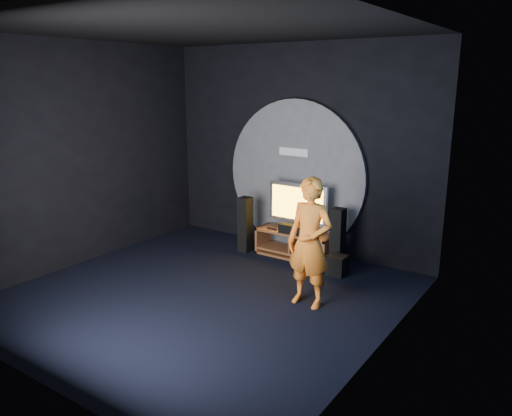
{
  "coord_description": "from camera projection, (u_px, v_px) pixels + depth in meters",
  "views": [
    {
      "loc": [
        4.21,
        -4.87,
        2.89
      ],
      "look_at": [
        0.15,
        1.05,
        1.05
      ],
      "focal_mm": 35.0,
      "sensor_mm": 36.0,
      "label": 1
    }
  ],
  "objects": [
    {
      "name": "ceiling",
      "position": [
        197.0,
        28.0,
        6.04
      ],
      "size": [
        5.0,
        5.0,
        0.01
      ],
      "primitive_type": "cube",
      "color": "black",
      "rests_on": "back_wall"
    },
    {
      "name": "right_wall",
      "position": [
        387.0,
        195.0,
        5.11
      ],
      "size": [
        0.04,
        5.0,
        3.5
      ],
      "primitive_type": "cube",
      "color": "black",
      "rests_on": "ground"
    },
    {
      "name": "subwoofer",
      "position": [
        337.0,
        265.0,
        7.61
      ],
      "size": [
        0.28,
        0.28,
        0.3
      ],
      "primitive_type": "cube",
      "color": "black",
      "rests_on": "ground"
    },
    {
      "name": "remote",
      "position": [
        272.0,
        229.0,
        8.41
      ],
      "size": [
        0.18,
        0.05,
        0.02
      ],
      "primitive_type": "cube",
      "color": "black",
      "rests_on": "media_console"
    },
    {
      "name": "front_wall",
      "position": [
        19.0,
        211.0,
        4.48
      ],
      "size": [
        5.0,
        0.04,
        3.5
      ],
      "primitive_type": "cube",
      "color": "black",
      "rests_on": "ground"
    },
    {
      "name": "tower_speaker_right",
      "position": [
        338.0,
        238.0,
        7.85
      ],
      "size": [
        0.19,
        0.21,
        0.96
      ],
      "primitive_type": "cube",
      "color": "black",
      "rests_on": "ground"
    },
    {
      "name": "media_console",
      "position": [
        295.0,
        246.0,
        8.36
      ],
      "size": [
        1.32,
        0.45,
        0.45
      ],
      "color": "brown",
      "rests_on": "ground"
    },
    {
      "name": "wall_disc_panel",
      "position": [
        295.0,
        176.0,
        8.54
      ],
      "size": [
        2.6,
        0.11,
        2.6
      ],
      "color": "#515156",
      "rests_on": "ground"
    },
    {
      "name": "player",
      "position": [
        310.0,
        243.0,
        6.43
      ],
      "size": [
        0.63,
        0.43,
        1.71
      ],
      "primitive_type": "imported",
      "rotation": [
        0.0,
        0.0,
        -0.03
      ],
      "color": "orange",
      "rests_on": "ground"
    },
    {
      "name": "tower_speaker_left",
      "position": [
        245.0,
        225.0,
        8.59
      ],
      "size": [
        0.19,
        0.21,
        0.96
      ],
      "primitive_type": "cube",
      "color": "black",
      "rests_on": "ground"
    },
    {
      "name": "left_wall",
      "position": [
        80.0,
        155.0,
        7.85
      ],
      "size": [
        0.04,
        5.0,
        3.5
      ],
      "primitive_type": "cube",
      "color": "black",
      "rests_on": "ground"
    },
    {
      "name": "tv",
      "position": [
        298.0,
        205.0,
        8.24
      ],
      "size": [
        1.07,
        0.22,
        0.8
      ],
      "color": "silver",
      "rests_on": "media_console"
    },
    {
      "name": "back_wall",
      "position": [
        297.0,
        149.0,
        8.47
      ],
      "size": [
        5.0,
        0.04,
        3.5
      ],
      "primitive_type": "cube",
      "color": "black",
      "rests_on": "ground"
    },
    {
      "name": "floor",
      "position": [
        204.0,
        295.0,
        6.91
      ],
      "size": [
        5.0,
        5.0,
        0.0
      ],
      "primitive_type": "plane",
      "color": "black",
      "rests_on": "ground"
    },
    {
      "name": "center_speaker",
      "position": [
        291.0,
        229.0,
        8.16
      ],
      "size": [
        0.4,
        0.15,
        0.15
      ],
      "primitive_type": "cube",
      "color": "black",
      "rests_on": "media_console"
    }
  ]
}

